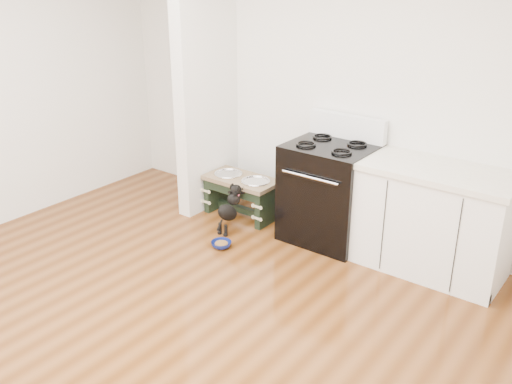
{
  "coord_description": "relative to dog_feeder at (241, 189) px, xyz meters",
  "views": [
    {
      "loc": [
        2.64,
        -2.11,
        2.47
      ],
      "look_at": [
        -0.28,
        1.74,
        0.47
      ],
      "focal_mm": 40.0,
      "sensor_mm": 36.0,
      "label": 1
    }
  ],
  "objects": [
    {
      "name": "oven_range",
      "position": [
        0.96,
        0.09,
        0.18
      ],
      "size": [
        0.76,
        0.69,
        1.14
      ],
      "color": "black",
      "rests_on": "ground"
    },
    {
      "name": "ground",
      "position": [
        0.71,
        -2.06,
        -0.29
      ],
      "size": [
        5.0,
        5.0,
        0.0
      ],
      "primitive_type": "plane",
      "color": "#4F280E",
      "rests_on": "ground"
    },
    {
      "name": "puppy",
      "position": [
        0.13,
        -0.35,
        -0.04
      ],
      "size": [
        0.13,
        0.39,
        0.46
      ],
      "color": "black",
      "rests_on": "ground"
    },
    {
      "name": "partition_wall",
      "position": [
        -0.46,
        0.04,
        1.06
      ],
      "size": [
        0.15,
        0.8,
        2.7
      ],
      "primitive_type": "cube",
      "color": "silver",
      "rests_on": "ground"
    },
    {
      "name": "room_shell",
      "position": [
        0.71,
        -2.06,
        1.33
      ],
      "size": [
        5.0,
        5.0,
        5.0
      ],
      "color": "silver",
      "rests_on": "ground"
    },
    {
      "name": "cabinet_run",
      "position": [
        1.94,
        0.11,
        0.16
      ],
      "size": [
        1.24,
        0.64,
        0.91
      ],
      "color": "white",
      "rests_on": "ground"
    },
    {
      "name": "dog_feeder",
      "position": [
        0.0,
        0.0,
        0.0
      ],
      "size": [
        0.75,
        0.4,
        0.43
      ],
      "color": "black",
      "rests_on": "ground"
    },
    {
      "name": "floor_bowl",
      "position": [
        0.29,
        -0.66,
        -0.26
      ],
      "size": [
        0.23,
        0.23,
        0.06
      ],
      "rotation": [
        0.0,
        0.0,
        0.28
      ],
      "color": "navy",
      "rests_on": "ground"
    }
  ]
}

